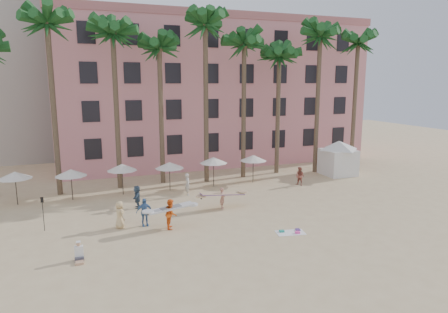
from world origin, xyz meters
The scene contains 11 objects.
ground centered at (0.00, 0.00, 0.00)m, with size 120.00×120.00×0.00m, color #D1B789.
pink_hotel centered at (7.00, 26.00, 8.00)m, with size 35.00×14.00×16.00m, color #D88387.
palm_row centered at (0.51, 15.00, 12.97)m, with size 44.40×5.40×16.30m.
umbrella_row centered at (-3.00, 12.50, 2.33)m, with size 22.50×2.70×2.73m.
cabana centered at (16.44, 12.51, 2.07)m, with size 4.57×4.57×3.50m.
beach_towel centered at (4.00, 0.08, 0.03)m, with size 1.95×1.31×0.14m.
carrier_yellow centered at (1.62, 6.24, 0.93)m, with size 3.39×0.87×1.59m.
carrier_white centered at (-2.93, 3.49, 1.03)m, with size 3.13×1.21×1.94m.
beachgoers centered at (-1.22, 7.53, 0.89)m, with size 17.51×6.83×1.88m.
paddle centered at (-10.65, 5.80, 1.41)m, with size 0.18×0.04×2.23m.
seated_man centered at (-8.60, 0.39, 0.37)m, with size 0.47×0.81×1.06m.
Camera 1 is at (-8.21, -20.87, 9.38)m, focal length 32.00 mm.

